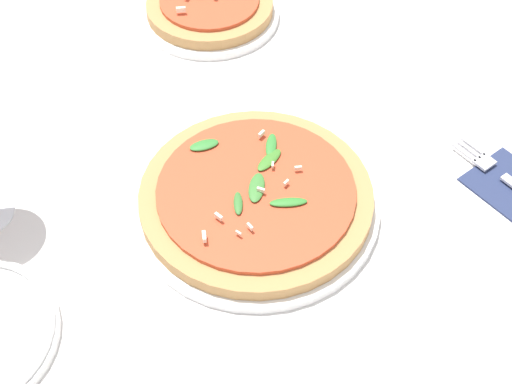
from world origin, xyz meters
The scene contains 3 objects.
ground_plane centered at (0.00, 0.00, 0.00)m, with size 6.00×6.00×0.00m, color silver.
pizza_arugula_main centered at (0.01, 0.04, 0.02)m, with size 0.31×0.31×0.05m.
pizza_personal_side centered at (0.28, -0.26, 0.02)m, with size 0.22×0.22×0.05m.
Camera 1 is at (-0.29, 0.52, 0.69)m, focal length 50.00 mm.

